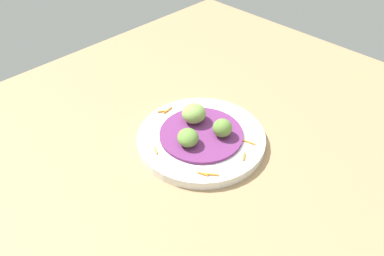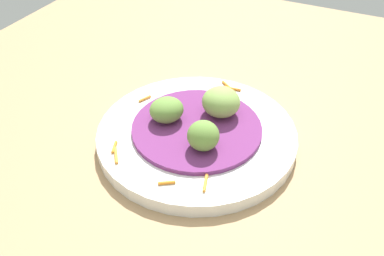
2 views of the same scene
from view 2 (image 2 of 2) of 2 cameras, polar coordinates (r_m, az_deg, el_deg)
table_surface at (r=56.16cm, az=4.60°, el=-5.04°), size 110.00×110.00×2.00cm
main_plate at (r=57.58cm, az=0.64°, el=-0.98°), size 26.92×26.92×1.88cm
cabbage_bed at (r=56.77cm, az=0.65°, el=0.00°), size 17.50×17.50×0.65cm
carrot_garnish at (r=56.68cm, az=-2.02°, el=-0.26°), size 16.56×23.78×0.40cm
guac_scoop_left at (r=52.09cm, az=1.53°, el=-1.03°), size 5.59×5.59×3.79cm
guac_scoop_center at (r=57.72cm, az=3.94°, el=3.53°), size 5.82×5.73×3.99cm
guac_scoop_right at (r=56.86cm, az=-3.45°, el=2.46°), size 6.23×6.31×3.23cm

